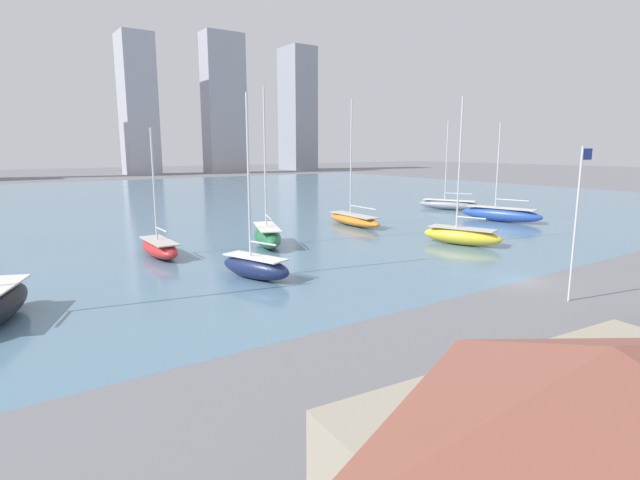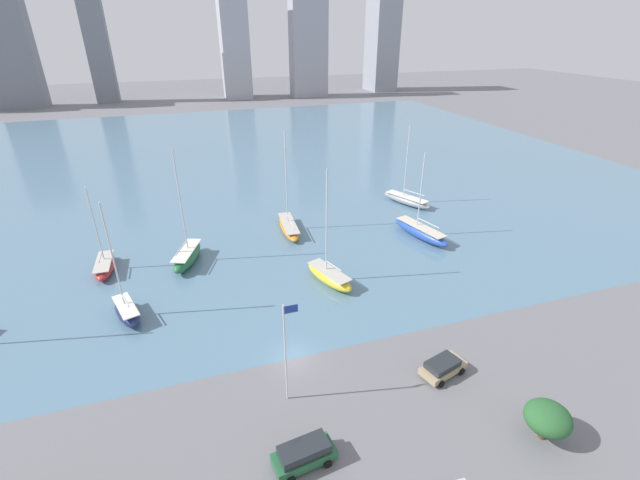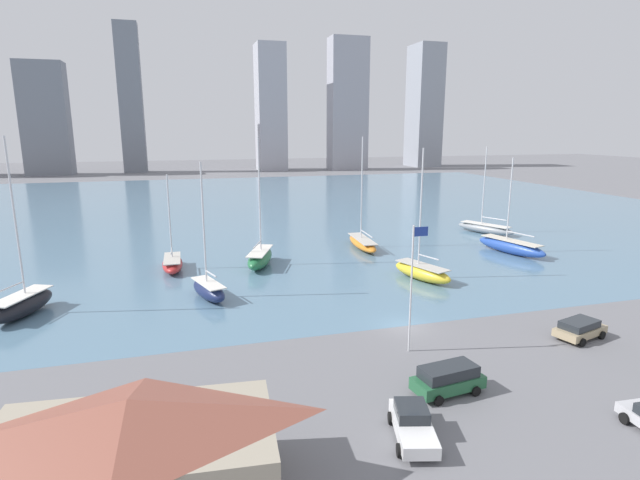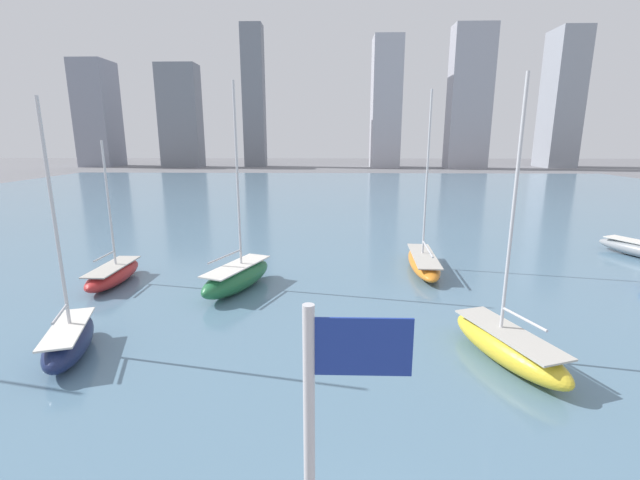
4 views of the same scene
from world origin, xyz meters
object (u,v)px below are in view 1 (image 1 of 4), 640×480
object	(u,v)px
flag_pole	(577,218)
sailboat_navy	(255,266)
boat_shed	(602,447)
sailboat_yellow	(462,235)
sailboat_gray	(449,204)
sailboat_orange	(354,219)
sailboat_blue	(501,214)
sailboat_green	(267,235)
sailboat_red	(159,247)

from	to	relation	value
flag_pole	sailboat_navy	size ratio (longest dim) A/B	0.72
boat_shed	flag_pole	xyz separation A→B (m)	(19.16, 11.20, 2.83)
sailboat_yellow	sailboat_gray	bearing A→B (deg)	24.07
sailboat_navy	sailboat_gray	bearing A→B (deg)	6.17
sailboat_orange	sailboat_yellow	distance (m)	16.39
sailboat_blue	sailboat_gray	bearing A→B (deg)	56.02
sailboat_gray	sailboat_yellow	xyz separation A→B (m)	(-22.08, -20.72, 0.11)
flag_pole	sailboat_green	size ratio (longest dim) A/B	0.63
flag_pole	sailboat_navy	bearing A→B (deg)	130.35
sailboat_green	sailboat_gray	size ratio (longest dim) A/B	1.12
sailboat_gray	sailboat_blue	bearing A→B (deg)	-134.48
boat_shed	sailboat_green	distance (m)	40.37
boat_shed	sailboat_orange	distance (m)	52.18
sailboat_navy	sailboat_red	size ratio (longest dim) A/B	1.19
sailboat_red	sailboat_orange	size ratio (longest dim) A/B	0.73
sailboat_blue	sailboat_orange	world-z (taller)	sailboat_orange
boat_shed	sailboat_navy	world-z (taller)	sailboat_navy
boat_shed	sailboat_red	size ratio (longest dim) A/B	1.15
flag_pole	sailboat_red	world-z (taller)	sailboat_red
flag_pole	sailboat_orange	world-z (taller)	sailboat_orange
sailboat_orange	sailboat_yellow	world-z (taller)	sailboat_orange
flag_pole	sailboat_orange	bearing A→B (deg)	75.57
sailboat_green	sailboat_orange	bearing A→B (deg)	41.21
sailboat_navy	sailboat_blue	bearing A→B (deg)	-7.40
sailboat_orange	sailboat_blue	bearing A→B (deg)	-20.86
sailboat_green	sailboat_yellow	world-z (taller)	sailboat_green
sailboat_navy	sailboat_yellow	size ratio (longest dim) A/B	0.93
sailboat_navy	sailboat_gray	xyz separation A→B (m)	(45.79, 20.74, -0.12)
sailboat_gray	sailboat_blue	world-z (taller)	sailboat_gray
sailboat_red	sailboat_yellow	world-z (taller)	sailboat_yellow
sailboat_green	sailboat_yellow	bearing A→B (deg)	-11.10
sailboat_navy	boat_shed	bearing A→B (deg)	-118.41
sailboat_green	sailboat_blue	world-z (taller)	sailboat_green
flag_pole	sailboat_navy	xyz separation A→B (m)	(-14.14, 16.65, -4.42)
sailboat_navy	sailboat_red	bearing A→B (deg)	88.61
flag_pole	sailboat_gray	size ratio (longest dim) A/B	0.71
sailboat_blue	sailboat_yellow	size ratio (longest dim) A/B	0.88
sailboat_green	flag_pole	bearing A→B (deg)	-53.88
sailboat_red	sailboat_blue	world-z (taller)	sailboat_blue
sailboat_green	sailboat_orange	world-z (taller)	sailboat_green
sailboat_navy	sailboat_blue	size ratio (longest dim) A/B	1.05
flag_pole	sailboat_green	distance (m)	28.60
boat_shed	sailboat_blue	xyz separation A→B (m)	(46.22, 35.70, -1.57)
sailboat_navy	sailboat_orange	xyz separation A→B (m)	(22.64, 16.37, -0.16)
sailboat_red	sailboat_blue	distance (m)	44.96
boat_shed	sailboat_navy	distance (m)	28.34
boat_shed	sailboat_yellow	distance (m)	40.06
sailboat_red	sailboat_navy	bearing A→B (deg)	-72.75
sailboat_green	sailboat_red	distance (m)	10.58
boat_shed	sailboat_green	bearing A→B (deg)	77.52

